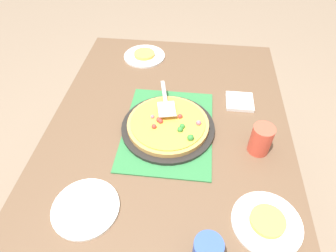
% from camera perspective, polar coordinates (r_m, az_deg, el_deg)
% --- Properties ---
extents(ground_plane, '(8.00, 8.00, 0.00)m').
position_cam_1_polar(ground_plane, '(1.81, 0.00, -17.23)').
color(ground_plane, '#84705B').
extents(dining_table, '(1.40, 1.00, 0.75)m').
position_cam_1_polar(dining_table, '(1.27, 0.00, -4.06)').
color(dining_table, brown).
rests_on(dining_table, ground_plane).
extents(placemat, '(0.48, 0.36, 0.01)m').
position_cam_1_polar(placemat, '(1.19, 0.00, -0.57)').
color(placemat, '#2D753D').
rests_on(placemat, dining_table).
extents(pizza_pan, '(0.38, 0.38, 0.01)m').
position_cam_1_polar(pizza_pan, '(1.18, 0.00, -0.24)').
color(pizza_pan, black).
rests_on(pizza_pan, placemat).
extents(pizza, '(0.33, 0.33, 0.05)m').
position_cam_1_polar(pizza, '(1.17, 0.05, 0.42)').
color(pizza, tan).
rests_on(pizza, pizza_pan).
extents(plate_near_left, '(0.22, 0.22, 0.01)m').
position_cam_1_polar(plate_near_left, '(1.00, 18.88, -17.62)').
color(plate_near_left, white).
rests_on(plate_near_left, dining_table).
extents(plate_far_right, '(0.22, 0.22, 0.01)m').
position_cam_1_polar(plate_far_right, '(1.61, -4.67, 13.58)').
color(plate_far_right, white).
rests_on(plate_far_right, dining_table).
extents(plate_side, '(0.22, 0.22, 0.01)m').
position_cam_1_polar(plate_side, '(1.01, -15.93, -15.27)').
color(plate_side, white).
rests_on(plate_side, dining_table).
extents(served_slice_left, '(0.11, 0.11, 0.02)m').
position_cam_1_polar(served_slice_left, '(0.99, 19.06, -17.28)').
color(served_slice_left, '#EAB747').
rests_on(served_slice_left, plate_near_left).
extents(served_slice_right, '(0.11, 0.11, 0.02)m').
position_cam_1_polar(served_slice_right, '(1.61, -4.70, 13.97)').
color(served_slice_right, '#EAB747').
rests_on(served_slice_right, plate_far_right).
extents(cup_near, '(0.08, 0.08, 0.12)m').
position_cam_1_polar(cup_near, '(1.13, 17.86, -2.55)').
color(cup_near, '#E04C38').
rests_on(cup_near, dining_table).
extents(pizza_server, '(0.23, 0.09, 0.01)m').
position_cam_1_polar(pizza_server, '(1.21, -0.49, 4.88)').
color(pizza_server, silver).
rests_on(pizza_server, pizza).
extents(napkin_stack, '(0.12, 0.12, 0.02)m').
position_cam_1_polar(napkin_stack, '(1.34, 13.94, 4.70)').
color(napkin_stack, white).
rests_on(napkin_stack, dining_table).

